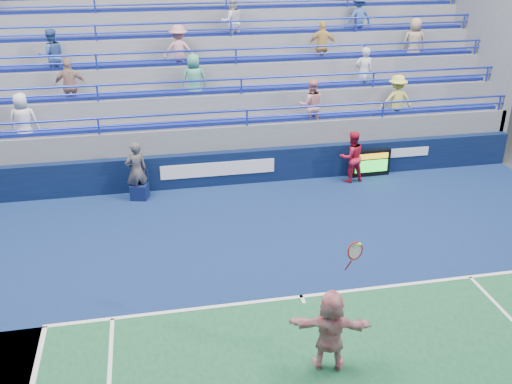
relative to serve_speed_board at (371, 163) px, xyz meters
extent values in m
plane|color=#333538|center=(-4.04, -6.22, -0.46)|extent=(120.00, 120.00, 0.00)
cube|color=navy|center=(-4.04, -4.02, -0.45)|extent=(18.00, 8.40, 0.02)
cube|color=white|center=(-4.04, -6.22, -0.43)|extent=(11.00, 0.10, 0.01)
cube|color=white|center=(-4.04, -6.32, -0.43)|extent=(0.08, 0.30, 0.01)
cube|color=black|center=(-4.04, 0.28, 0.09)|extent=(18.00, 0.30, 1.10)
cube|color=white|center=(-5.04, 0.12, 0.14)|extent=(3.60, 0.02, 0.45)
cube|color=white|center=(1.16, 0.12, 0.24)|extent=(1.80, 0.02, 0.30)
cube|color=slate|center=(-4.04, 3.23, 0.09)|extent=(18.00, 5.60, 1.10)
cube|color=slate|center=(-4.04, 3.23, 0.47)|extent=(18.00, 5.60, 1.85)
cube|color=navy|center=(-4.04, 0.88, 1.44)|extent=(17.40, 0.45, 0.10)
cylinder|color=#2032B2|center=(-4.04, 0.48, 1.89)|extent=(18.00, 0.07, 0.07)
cube|color=slate|center=(-4.04, 3.73, 0.84)|extent=(18.00, 4.60, 2.60)
cube|color=navy|center=(-4.04, 1.88, 2.19)|extent=(17.40, 0.45, 0.10)
cylinder|color=#2032B2|center=(-4.04, 1.48, 2.64)|extent=(18.00, 0.07, 0.07)
cube|color=slate|center=(-4.04, 4.23, 1.22)|extent=(18.00, 3.60, 3.35)
cube|color=navy|center=(-4.04, 2.88, 2.94)|extent=(17.40, 0.45, 0.10)
cylinder|color=#2032B2|center=(-4.04, 2.48, 3.39)|extent=(18.00, 0.07, 0.07)
cube|color=slate|center=(-4.04, 4.73, 1.59)|extent=(18.00, 2.60, 4.10)
cube|color=navy|center=(-4.04, 3.88, 3.69)|extent=(17.40, 0.45, 0.10)
cylinder|color=#2032B2|center=(-4.04, 3.48, 4.14)|extent=(18.00, 0.07, 0.07)
cube|color=slate|center=(-4.04, 5.23, 1.97)|extent=(18.00, 1.60, 4.85)
cube|color=navy|center=(-4.04, 4.88, 4.44)|extent=(17.40, 0.45, 0.10)
imported|color=silver|center=(-10.70, 0.88, 1.82)|extent=(0.83, 0.55, 1.70)
imported|color=#C47F92|center=(-5.88, 2.88, 3.32)|extent=(1.16, 0.75, 1.70)
imported|color=tan|center=(2.48, 2.88, 3.32)|extent=(0.92, 0.68, 1.70)
imported|color=white|center=(-3.94, 3.88, 4.07)|extent=(0.91, 0.75, 1.70)
imported|color=silver|center=(0.25, 1.88, 2.57)|extent=(0.64, 0.44, 1.70)
imported|color=pink|center=(-1.86, 0.88, 1.82)|extent=(0.89, 0.72, 1.70)
imported|color=#48A07E|center=(-5.51, 1.88, 2.57)|extent=(0.87, 0.60, 1.70)
imported|color=#33539A|center=(-9.91, 2.88, 3.32)|extent=(0.94, 0.80, 1.70)
imported|color=#A67E6F|center=(-9.36, 1.88, 2.57)|extent=(1.02, 0.47, 1.70)
imported|color=#DAAE54|center=(-0.94, 2.88, 3.32)|extent=(1.05, 0.56, 1.70)
imported|color=#D6D153|center=(1.09, 0.88, 1.82)|extent=(1.11, 0.65, 1.70)
imported|color=#325198|center=(0.69, 3.88, 4.07)|extent=(1.19, 0.81, 1.70)
cube|color=black|center=(0.00, 0.01, 0.00)|extent=(1.32, 0.18, 0.91)
cube|color=gold|center=(0.00, -0.07, 0.27)|extent=(1.12, 0.02, 0.18)
cube|color=#19E533|center=(0.00, -0.07, -0.07)|extent=(1.12, 0.02, 0.41)
cube|color=#0D1642|center=(-7.50, -0.30, -0.21)|extent=(0.59, 0.59, 0.48)
cube|color=#0D1642|center=(-7.50, -0.08, 0.22)|extent=(0.48, 0.18, 0.38)
imported|color=white|center=(-4.13, -8.43, 0.36)|extent=(1.59, 0.86, 1.64)
torus|color=#A01413|center=(-3.78, -8.43, 2.00)|extent=(0.34, 0.19, 0.33)
cylinder|color=#A01413|center=(-3.88, -8.43, 1.72)|extent=(0.07, 0.19, 0.30)
sphere|color=#CFE234|center=(-3.73, -8.48, 2.14)|extent=(0.07, 0.07, 0.07)
imported|color=#121334|center=(-7.54, -0.29, 0.45)|extent=(0.77, 0.64, 1.81)
imported|color=red|center=(-0.78, -0.26, 0.39)|extent=(0.89, 0.74, 1.69)
camera|label=1|loc=(-7.06, -16.35, 6.97)|focal=40.00mm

